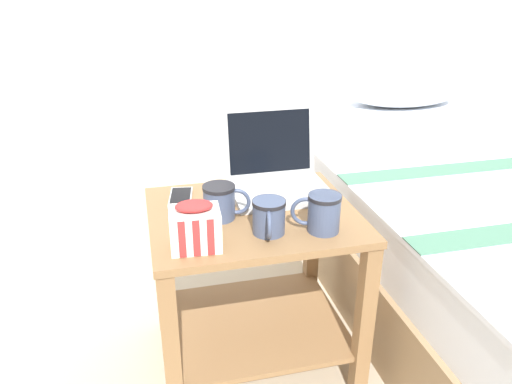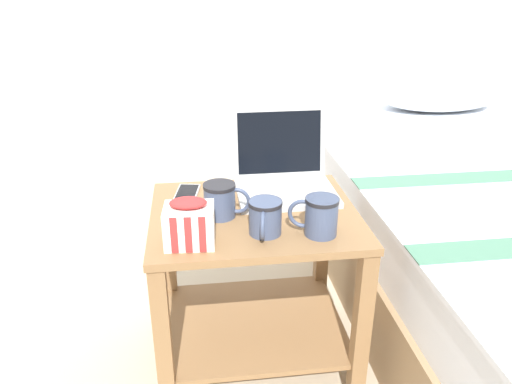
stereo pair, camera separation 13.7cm
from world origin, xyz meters
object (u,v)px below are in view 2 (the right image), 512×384
(snack_bag, at_px, (189,223))
(cell_phone, at_px, (187,194))
(laptop, at_px, (284,176))
(mug_mid_center, at_px, (221,199))
(mug_front_left, at_px, (265,216))
(mug_front_right, at_px, (320,214))

(snack_bag, relative_size, cell_phone, 0.89)
(laptop, xyz_separation_m, snack_bag, (-0.30, -0.30, 0.01))
(mug_mid_center, bearing_deg, snack_bag, -121.72)
(laptop, bearing_deg, mug_front_left, -109.76)
(mug_front_left, relative_size, mug_mid_center, 0.98)
(mug_front_left, distance_m, cell_phone, 0.35)
(mug_front_right, distance_m, cell_phone, 0.46)
(mug_front_left, xyz_separation_m, mug_front_right, (0.14, -0.02, 0.01))
(laptop, bearing_deg, mug_mid_center, -142.53)
(mug_front_left, xyz_separation_m, mug_mid_center, (-0.11, 0.12, 0.00))
(laptop, relative_size, cell_phone, 2.05)
(mug_front_right, bearing_deg, laptop, 98.07)
(mug_front_right, bearing_deg, cell_phone, 139.73)
(mug_front_left, relative_size, cell_phone, 0.88)
(laptop, height_order, mug_front_left, laptop)
(laptop, height_order, cell_phone, laptop)
(mug_front_left, xyz_separation_m, cell_phone, (-0.21, 0.27, -0.05))
(snack_bag, bearing_deg, cell_phone, 91.62)
(laptop, distance_m, mug_mid_center, 0.26)
(cell_phone, bearing_deg, mug_front_left, -53.11)
(mug_front_right, height_order, cell_phone, mug_front_right)
(laptop, distance_m, mug_front_left, 0.29)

